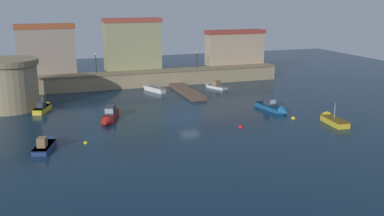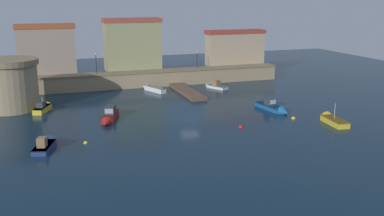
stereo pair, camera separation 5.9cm
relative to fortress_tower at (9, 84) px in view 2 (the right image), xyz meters
The scene contains 17 objects.
ground_plane 26.55m from the fortress_tower, 28.25° to the right, with size 128.71×128.71×0.00m, color #0C2338.
quay_wall 25.52m from the fortress_tower, 24.36° to the left, with size 49.82×3.25×2.81m.
old_town_backdrop 25.08m from the fortress_tower, 34.18° to the left, with size 46.70×4.56×9.49m.
fortress_tower is the anchor object (origin of this frame).
pier_dock 28.00m from the fortress_tower, ahead, with size 2.55×12.99×0.70m.
quay_lamp_0 17.32m from the fortress_tower, 37.41° to the left, with size 0.32×0.32×3.54m.
quay_lamp_1 34.02m from the fortress_tower, 17.96° to the left, with size 0.32×0.32×3.19m.
moored_boat_0 6.01m from the fortress_tower, 28.49° to the right, with size 3.13×5.36×2.32m.
moored_boat_1 23.55m from the fortress_tower, 14.73° to the left, with size 3.36×6.18×1.05m.
moored_boat_2 20.04m from the fortress_tower, 77.27° to the right, with size 2.98×5.57×2.03m.
moored_boat_3 38.15m from the fortress_tower, 20.27° to the right, with size 2.59×6.99×2.18m.
moored_boat_4 16.65m from the fortress_tower, 39.76° to the right, with size 3.62×7.35×2.07m.
moored_boat_5 34.18m from the fortress_tower, ahead, with size 3.54×5.18×1.91m.
moored_boat_6 44.96m from the fortress_tower, 27.88° to the right, with size 2.24×5.93×3.11m.
mooring_buoy_0 40.32m from the fortress_tower, 26.29° to the right, with size 0.58×0.58×0.58m, color yellow.
mooring_buoy_1 21.38m from the fortress_tower, 66.06° to the right, with size 0.49×0.49×0.49m, color yellow.
mooring_buoy_2 33.84m from the fortress_tower, 34.93° to the right, with size 0.62×0.62×0.62m, color red.
Camera 2 is at (-18.81, -55.56, 15.97)m, focal length 41.88 mm.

